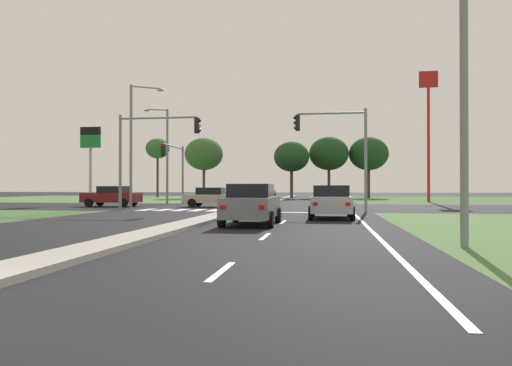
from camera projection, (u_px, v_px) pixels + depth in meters
name	position (u px, v px, depth m)	size (l,w,h in m)	color
ground_plane	(255.00, 207.00, 35.52)	(200.00, 200.00, 0.00)	black
grass_verge_far_left	(93.00, 198.00, 63.52)	(35.00, 35.00, 0.01)	#476B38
grass_verge_far_right	(500.00, 200.00, 55.99)	(35.00, 35.00, 0.01)	#385B2D
median_island_near	(173.00, 228.00, 16.73)	(1.20, 22.00, 0.14)	gray
median_island_far	(284.00, 198.00, 60.25)	(1.20, 36.00, 0.14)	gray
lane_dash_near	(221.00, 271.00, 8.43)	(0.14, 2.00, 0.01)	silver
lane_dash_second	(265.00, 236.00, 14.37)	(0.14, 2.00, 0.01)	silver
lane_dash_third	(283.00, 222.00, 20.30)	(0.14, 2.00, 0.01)	silver
edge_line_right	(370.00, 230.00, 16.71)	(0.14, 24.00, 0.01)	silver
stop_bar_near	(300.00, 212.00, 28.04)	(6.40, 0.50, 0.01)	silver
crosswalk_bar_near	(147.00, 210.00, 31.32)	(0.70, 2.80, 0.01)	silver
crosswalk_bar_second	(163.00, 210.00, 31.15)	(0.70, 2.80, 0.01)	silver
crosswalk_bar_third	(180.00, 210.00, 30.98)	(0.70, 2.80, 0.01)	silver
crosswalk_bar_fourth	(197.00, 210.00, 30.81)	(0.70, 2.80, 0.01)	silver
crosswalk_bar_fifth	(215.00, 210.00, 30.64)	(0.70, 2.80, 0.01)	silver
car_beige_near	(212.00, 197.00, 36.03)	(4.28, 2.01, 1.47)	#BCAD8E
car_maroon_second	(112.00, 196.00, 36.72)	(4.37, 2.05, 1.57)	maroon
car_silver_third	(331.00, 202.00, 22.80)	(2.07, 4.33, 1.58)	#B7B7BC
car_blue_fourth	(267.00, 193.00, 60.76)	(1.96, 4.53, 1.58)	navy
car_grey_fifth	(252.00, 204.00, 18.87)	(2.05, 4.34, 1.62)	slate
traffic_signal_near_left	(149.00, 144.00, 29.87)	(5.35, 0.32, 6.08)	gray
traffic_signal_near_right	(340.00, 142.00, 28.13)	(4.33, 0.32, 6.12)	gray
traffic_signal_far_left	(175.00, 162.00, 41.10)	(0.32, 5.56, 5.22)	gray
street_lamp_near	(470.00, 28.00, 11.82)	(2.10, 0.80, 9.84)	gray
street_lamp_second	(134.00, 139.00, 34.61)	(2.19, 1.40, 8.93)	gray
street_lamp_third	(165.00, 151.00, 42.30)	(1.94, 1.14, 8.43)	gray
fastfood_pole_sign	(428.00, 108.00, 47.51)	(1.80, 0.40, 13.05)	red
fuel_price_totem	(90.00, 148.00, 41.24)	(1.80, 0.24, 6.71)	silver
treeline_near	(158.00, 149.00, 69.97)	(3.48, 3.48, 8.68)	#423323
treeline_second	(204.00, 154.00, 66.16)	(5.30, 5.30, 8.35)	#423323
treeline_third	(292.00, 157.00, 64.44)	(4.79, 4.79, 7.66)	#423323
treeline_fourth	(329.00, 154.00, 66.18)	(5.46, 5.46, 8.50)	#423323
treeline_fifth	(369.00, 154.00, 66.35)	(5.45, 5.45, 8.48)	#423323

